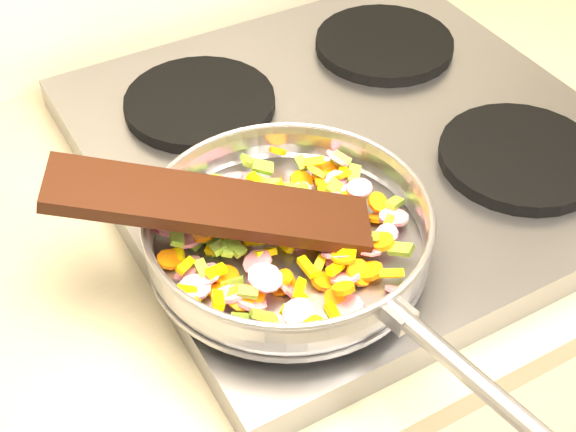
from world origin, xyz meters
TOP-DOWN VIEW (x-y plane):
  - cooktop at (-0.70, 1.67)m, footprint 0.60×0.60m
  - grate_fl at (-0.84, 1.52)m, footprint 0.19×0.19m
  - grate_fr at (-0.56, 1.52)m, footprint 0.19×0.19m
  - grate_bl at (-0.84, 1.81)m, footprint 0.19×0.19m
  - grate_br at (-0.56, 1.81)m, footprint 0.19×0.19m
  - saute_pan at (-0.87, 1.52)m, footprint 0.32×0.49m
  - vegetable_heap at (-0.87, 1.53)m, footprint 0.26×0.26m
  - wooden_spatula at (-0.94, 1.56)m, footprint 0.31×0.20m

SIDE VIEW (x-z plane):
  - cooktop at x=-0.70m, z-range 0.90..0.94m
  - grate_fl at x=-0.84m, z-range 0.94..0.96m
  - grate_fr at x=-0.56m, z-range 0.94..0.96m
  - grate_bl at x=-0.84m, z-range 0.94..0.96m
  - grate_br at x=-0.56m, z-range 0.94..0.96m
  - vegetable_heap at x=-0.87m, z-range 0.95..1.00m
  - saute_pan at x=-0.87m, z-range 0.96..1.01m
  - wooden_spatula at x=-0.94m, z-range 0.97..1.06m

